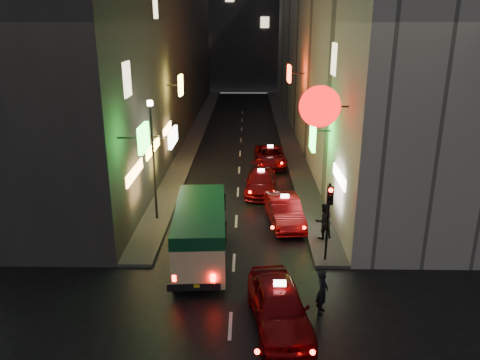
{
  "coord_description": "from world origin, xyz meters",
  "views": [
    {
      "loc": [
        0.55,
        -9.73,
        9.98
      ],
      "look_at": [
        0.2,
        13.0,
        2.31
      ],
      "focal_mm": 35.0,
      "sensor_mm": 36.0,
      "label": 1
    }
  ],
  "objects_px": {
    "pedestrian_crossing": "(322,289)",
    "traffic_light": "(329,206)",
    "minibus": "(200,228)",
    "lamp_post": "(153,153)",
    "taxi_near": "(279,302)"
  },
  "relations": [
    {
      "from": "taxi_near",
      "to": "lamp_post",
      "type": "distance_m",
      "value": 11.04
    },
    {
      "from": "lamp_post",
      "to": "minibus",
      "type": "bearing_deg",
      "value": -57.86
    },
    {
      "from": "taxi_near",
      "to": "pedestrian_crossing",
      "type": "distance_m",
      "value": 1.76
    },
    {
      "from": "minibus",
      "to": "pedestrian_crossing",
      "type": "bearing_deg",
      "value": -38.5
    },
    {
      "from": "pedestrian_crossing",
      "to": "lamp_post",
      "type": "distance_m",
      "value": 11.39
    },
    {
      "from": "pedestrian_crossing",
      "to": "traffic_light",
      "type": "relative_size",
      "value": 0.55
    },
    {
      "from": "taxi_near",
      "to": "traffic_light",
      "type": "bearing_deg",
      "value": 62.07
    },
    {
      "from": "minibus",
      "to": "traffic_light",
      "type": "distance_m",
      "value": 5.54
    },
    {
      "from": "minibus",
      "to": "taxi_near",
      "type": "xyz_separation_m",
      "value": [
        3.11,
        -4.5,
        -0.71
      ]
    },
    {
      "from": "taxi_near",
      "to": "pedestrian_crossing",
      "type": "height_order",
      "value": "taxi_near"
    },
    {
      "from": "pedestrian_crossing",
      "to": "lamp_post",
      "type": "relative_size",
      "value": 0.31
    },
    {
      "from": "minibus",
      "to": "pedestrian_crossing",
      "type": "distance_m",
      "value": 6.04
    },
    {
      "from": "traffic_light",
      "to": "lamp_post",
      "type": "bearing_deg",
      "value": 151.09
    },
    {
      "from": "taxi_near",
      "to": "traffic_light",
      "type": "xyz_separation_m",
      "value": [
        2.32,
        4.38,
        1.78
      ]
    },
    {
      "from": "minibus",
      "to": "lamp_post",
      "type": "height_order",
      "value": "lamp_post"
    }
  ]
}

